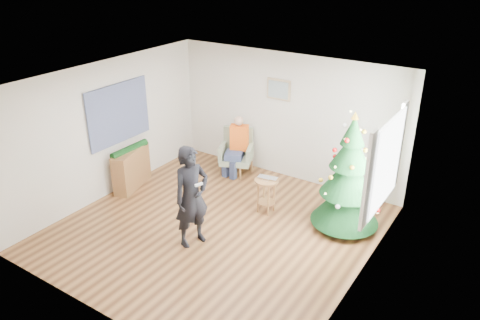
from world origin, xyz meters
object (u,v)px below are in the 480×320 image
Objects in this scene: armchair at (237,157)px; standing_man at (192,197)px; christmas_tree at (348,177)px; stool at (266,195)px; console at (132,168)px.

standing_man is (0.86, -2.58, 0.50)m from armchair.
christmas_tree reaches higher than armchair.
console reaches higher than stool.
armchair is (-1.36, 1.08, 0.01)m from stool.
console is (-2.25, 0.87, -0.45)m from standing_man.
christmas_tree is 1.55m from stool.
christmas_tree is at bearing -2.77° from console.
console is (-1.39, -1.71, 0.05)m from armchair.
stool is 0.38× the size of standing_man.
stool is 0.65× the size of console.
christmas_tree is at bearing 12.67° from stool.
standing_man is (-0.51, -1.49, 0.52)m from stool.
christmas_tree is 2.10× the size of console.
christmas_tree is 2.92m from armchair.
armchair is at bearing 37.10° from standing_man.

